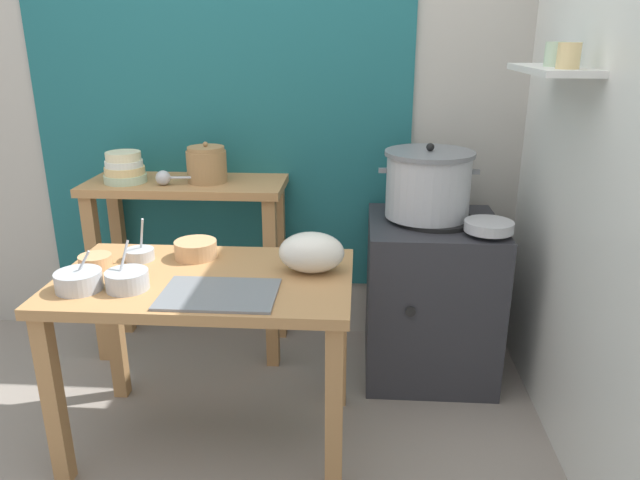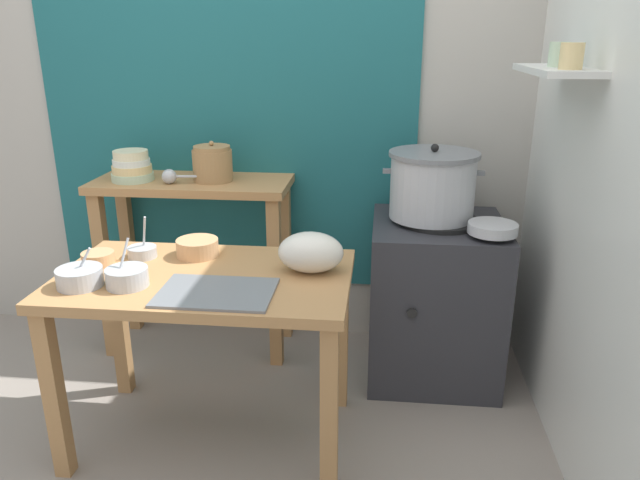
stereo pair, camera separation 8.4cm
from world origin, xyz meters
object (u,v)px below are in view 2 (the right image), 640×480
object	(u,v)px
prep_bowl_3	(197,247)
prep_table	(206,301)
back_shelf_table	(195,223)
wide_pan	(493,228)
plastic_bag	(311,252)
ladle	(171,176)
steamer_pot	(433,185)
prep_bowl_2	(80,276)
prep_bowl_0	(127,276)
stove_block	(434,298)
serving_tray	(216,292)
bowl_stack_enamel	(132,167)
clay_pot	(213,164)
prep_bowl_1	(142,251)
prep_bowl_4	(98,258)

from	to	relation	value
prep_bowl_3	prep_table	bearing A→B (deg)	-66.57
prep_table	back_shelf_table	world-z (taller)	back_shelf_table
wide_pan	plastic_bag	bearing A→B (deg)	-153.77
prep_bowl_3	ladle	bearing A→B (deg)	118.91
steamer_pot	plastic_bag	world-z (taller)	steamer_pot
prep_bowl_3	prep_bowl_2	bearing A→B (deg)	-133.41
prep_table	prep_bowl_0	distance (m)	0.31
prep_table	stove_block	xyz separation A→B (m)	(0.92, 0.61, -0.23)
plastic_bag	serving_tray	bearing A→B (deg)	-141.50
stove_block	plastic_bag	size ratio (longest dim) A/B	3.14
bowl_stack_enamel	prep_bowl_3	size ratio (longest dim) A/B	1.18
prep_table	stove_block	distance (m)	1.13
steamer_pot	prep_bowl_2	distance (m)	1.52
stove_block	steamer_pot	world-z (taller)	steamer_pot
prep_table	prep_bowl_2	bearing A→B (deg)	-159.37
prep_table	clay_pot	xyz separation A→B (m)	(-0.16, 0.74, 0.37)
bowl_stack_enamel	plastic_bag	bearing A→B (deg)	-33.84
back_shelf_table	bowl_stack_enamel	bearing A→B (deg)	-172.18
stove_block	prep_bowl_2	xyz separation A→B (m)	(-1.33, -0.77, 0.37)
prep_table	steamer_pot	xyz separation A→B (m)	(0.88, 0.63, 0.32)
bowl_stack_enamel	prep_bowl_1	size ratio (longest dim) A/B	1.13
prep_table	wide_pan	xyz separation A→B (m)	(1.12, 0.43, 0.19)
prep_bowl_3	clay_pot	bearing A→B (deg)	98.15
back_shelf_table	prep_bowl_3	distance (m)	0.59
prep_table	clay_pot	size ratio (longest dim) A/B	5.68
back_shelf_table	plastic_bag	xyz separation A→B (m)	(0.67, -0.67, 0.12)
bowl_stack_enamel	wide_pan	bearing A→B (deg)	-9.38
plastic_bag	prep_bowl_4	world-z (taller)	plastic_bag
serving_tray	wide_pan	size ratio (longest dim) A/B	1.92
stove_block	steamer_pot	distance (m)	0.55
prep_bowl_3	prep_bowl_0	bearing A→B (deg)	-115.71
wide_pan	prep_bowl_3	distance (m)	1.23
stove_block	bowl_stack_enamel	bearing A→B (deg)	176.44
stove_block	bowl_stack_enamel	distance (m)	1.59
prep_bowl_1	prep_bowl_2	world-z (taller)	prep_bowl_1
steamer_pot	wide_pan	distance (m)	0.34
stove_block	prep_bowl_0	xyz separation A→B (m)	(-1.16, -0.75, 0.37)
bowl_stack_enamel	serving_tray	xyz separation A→B (m)	(0.65, -0.88, -0.24)
prep_bowl_3	stove_block	bearing A→B (deg)	22.87
steamer_pot	prep_bowl_4	size ratio (longest dim) A/B	3.61
wide_pan	prep_bowl_3	size ratio (longest dim) A/B	1.23
stove_block	plastic_bag	world-z (taller)	plastic_bag
prep_bowl_4	serving_tray	bearing A→B (deg)	-22.65
bowl_stack_enamel	prep_bowl_4	bearing A→B (deg)	-80.26
prep_bowl_3	prep_bowl_4	bearing A→B (deg)	-158.83
wide_pan	prep_bowl_0	bearing A→B (deg)	-157.47
bowl_stack_enamel	prep_bowl_2	world-z (taller)	bowl_stack_enamel
serving_tray	clay_pot	bearing A→B (deg)	105.62
stove_block	ladle	xyz separation A→B (m)	(-1.26, 0.05, 0.55)
prep_table	prep_bowl_2	distance (m)	0.46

